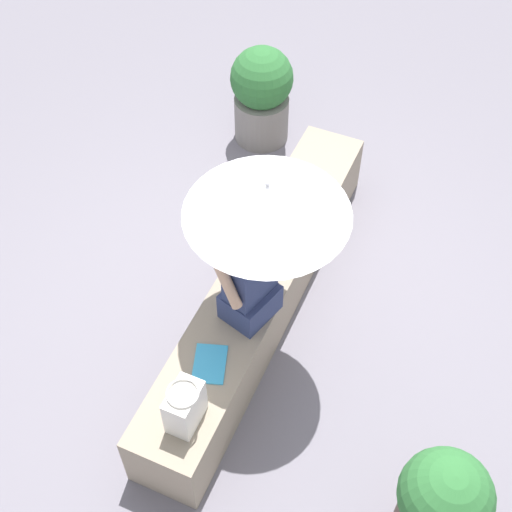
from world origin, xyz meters
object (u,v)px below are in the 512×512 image
(planter_near, at_px, (262,94))
(person_seated, at_px, (250,275))
(parasol, at_px, (267,200))
(tote_bag_canvas, at_px, (185,407))
(magazine, at_px, (210,364))
(planter_far, at_px, (442,503))
(handbag_black, at_px, (299,193))

(planter_near, bearing_deg, person_seated, 21.59)
(parasol, bearing_deg, tote_bag_canvas, -6.08)
(tote_bag_canvas, distance_m, planter_near, 3.14)
(magazine, height_order, planter_far, planter_far)
(handbag_black, distance_m, magazine, 1.50)
(handbag_black, xyz_separation_m, planter_near, (-1.14, -0.79, -0.15))
(person_seated, relative_size, handbag_black, 3.18)
(parasol, relative_size, planter_far, 1.44)
(handbag_black, bearing_deg, planter_near, -145.13)
(magazine, relative_size, planter_far, 0.35)
(person_seated, relative_size, planter_near, 0.98)
(magazine, xyz_separation_m, planter_far, (0.25, 1.55, -0.07))
(person_seated, distance_m, tote_bag_canvas, 0.89)
(tote_bag_canvas, height_order, magazine, tote_bag_canvas)
(parasol, bearing_deg, person_seated, -41.01)
(magazine, relative_size, planter_near, 0.30)
(person_seated, xyz_separation_m, handbag_black, (-1.03, -0.06, -0.25))
(person_seated, relative_size, planter_far, 1.13)
(parasol, bearing_deg, planter_near, -155.94)
(parasol, distance_m, planter_near, 2.50)
(tote_bag_canvas, xyz_separation_m, planter_far, (-0.14, 1.51, -0.22))
(planter_near, bearing_deg, tote_bag_canvas, 15.33)
(planter_far, bearing_deg, parasol, -119.56)
(person_seated, xyz_separation_m, tote_bag_canvas, (0.86, -0.03, -0.23))
(tote_bag_canvas, bearing_deg, handbag_black, -178.90)
(tote_bag_canvas, bearing_deg, person_seated, 178.15)
(person_seated, distance_m, parasol, 0.63)
(person_seated, xyz_separation_m, planter_far, (0.72, 1.49, -0.45))
(person_seated, bearing_deg, parasol, 138.99)
(parasol, relative_size, tote_bag_canvas, 3.58)
(handbag_black, height_order, magazine, handbag_black)
(parasol, height_order, handbag_black, parasol)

